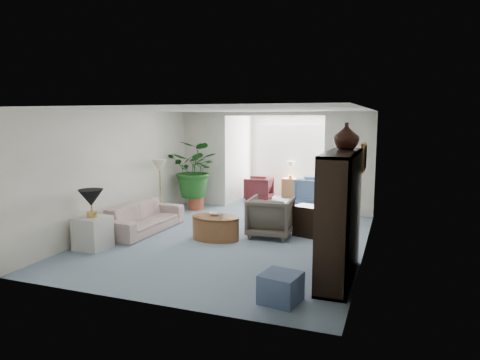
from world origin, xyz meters
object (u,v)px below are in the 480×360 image
at_px(entertainment_cabinet, 340,217).
at_px(sunroom_chair_blue, 311,191).
at_px(sofa, 144,218).
at_px(end_table, 93,233).
at_px(table_lamp, 91,198).
at_px(sunroom_table, 290,188).
at_px(side_table_dark, 308,221).
at_px(plant_pot, 196,203).
at_px(ottoman, 281,288).
at_px(coffee_cup, 221,216).
at_px(floor_lamp, 160,165).
at_px(coffee_table, 216,228).
at_px(wingback_chair, 271,217).
at_px(cabinet_urn, 346,136).
at_px(coffee_bowl, 215,214).
at_px(framed_picture, 365,157).
at_px(sunroom_chair_maroon, 259,189).

height_order(entertainment_cabinet, sunroom_chair_blue, entertainment_cabinet).
distance_m(sofa, end_table, 1.36).
height_order(table_lamp, sunroom_table, table_lamp).
height_order(side_table_dark, plant_pot, side_table_dark).
xyz_separation_m(ottoman, plant_pot, (-3.52, 4.75, -0.03)).
bearing_deg(coffee_cup, floor_lamp, 148.15).
height_order(coffee_table, wingback_chair, wingback_chair).
bearing_deg(end_table, cabinet_urn, 6.96).
xyz_separation_m(cabinet_urn, plant_pot, (-4.10, 3.18, -1.91)).
height_order(coffee_bowl, side_table_dark, side_table_dark).
relative_size(cabinet_urn, plant_pot, 1.01).
bearing_deg(floor_lamp, framed_picture, -15.45).
distance_m(coffee_cup, entertainment_cabinet, 2.69).
distance_m(sofa, sunroom_chair_blue, 4.92).
relative_size(framed_picture, ottoman, 1.06).
bearing_deg(wingback_chair, side_table_dark, -160.12).
bearing_deg(coffee_cup, table_lamp, -148.15).
bearing_deg(coffee_bowl, table_lamp, -141.24).
bearing_deg(coffee_cup, cabinet_urn, -16.53).
relative_size(sofa, ottoman, 4.28).
bearing_deg(coffee_cup, framed_picture, -0.06).
xyz_separation_m(end_table, coffee_bowl, (1.79, 1.43, 0.19)).
distance_m(sofa, coffee_bowl, 1.60).
distance_m(floor_lamp, sunroom_chair_blue, 4.28).
bearing_deg(coffee_cup, coffee_table, 146.31).
distance_m(table_lamp, coffee_table, 2.38).
xyz_separation_m(side_table_dark, sunroom_table, (-1.33, 4.00, -0.02)).
bearing_deg(sunroom_chair_blue, framed_picture, -160.65).
height_order(sofa, side_table_dark, side_table_dark).
height_order(coffee_cup, sunroom_chair_maroon, sunroom_chair_maroon).
bearing_deg(cabinet_urn, framed_picture, 71.80).
bearing_deg(end_table, wingback_chair, 34.38).
height_order(table_lamp, sunroom_chair_blue, table_lamp).
relative_size(floor_lamp, wingback_chair, 0.42).
height_order(end_table, side_table_dark, side_table_dark).
relative_size(end_table, coffee_bowl, 2.52).
bearing_deg(entertainment_cabinet, coffee_bowl, 151.35).
xyz_separation_m(cabinet_urn, sunroom_chair_blue, (-1.45, 4.93, -1.71)).
xyz_separation_m(framed_picture, plant_pot, (-4.33, 2.48, -1.54)).
bearing_deg(sunroom_table, side_table_dark, -71.58).
height_order(sofa, coffee_table, sofa).
xyz_separation_m(table_lamp, ottoman, (3.77, -1.04, -0.75)).
relative_size(floor_lamp, ottoman, 0.76).
bearing_deg(sunroom_chair_blue, floor_lamp, 132.10).
bearing_deg(side_table_dark, end_table, -147.68).
xyz_separation_m(cabinet_urn, ottoman, (-0.58, -1.57, -1.89)).
distance_m(coffee_bowl, cabinet_urn, 3.15).
bearing_deg(sofa, sunroom_chair_blue, -31.29).
bearing_deg(sunroom_chair_maroon, framed_picture, 34.62).
xyz_separation_m(sofa, ottoman, (3.57, -2.39, -0.11)).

